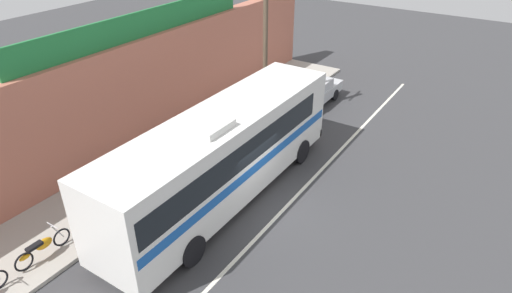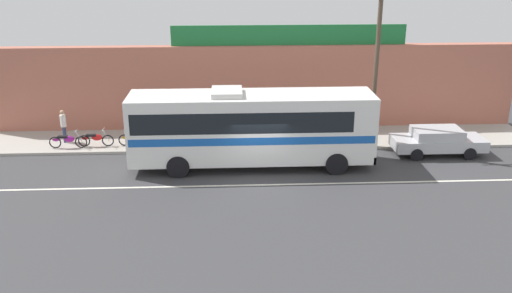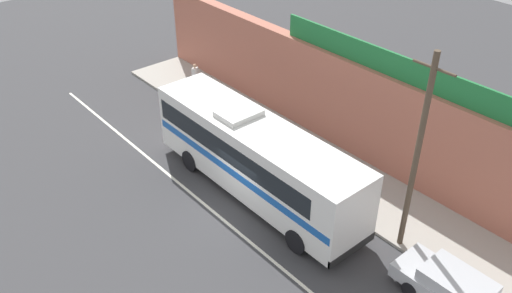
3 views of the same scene
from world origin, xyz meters
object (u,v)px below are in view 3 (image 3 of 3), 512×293
object	(u,v)px
parked_car	(457,291)
motorcycle_purple	(202,99)
motorcycle_black	(186,91)
pedestrian_by_curb	(195,75)
motorcycle_blue	(225,113)
intercity_bus	(255,154)
utility_pole	(417,154)

from	to	relation	value
parked_car	motorcycle_purple	xyz separation A→B (m)	(-17.43, 1.66, -0.17)
parked_car	motorcycle_black	xyz separation A→B (m)	(-18.82, 1.49, -0.17)
pedestrian_by_curb	motorcycle_blue	bearing A→B (deg)	-11.24
parked_car	pedestrian_by_curb	xyz separation A→B (m)	(-19.22, 2.47, 0.42)
intercity_bus	motorcycle_purple	world-z (taller)	intercity_bus
intercity_bus	motorcycle_black	size ratio (longest dim) A/B	5.87
utility_pole	motorcycle_blue	bearing A→B (deg)	177.02
motorcycle_blue	motorcycle_black	bearing A→B (deg)	-176.62
parked_car	motorcycle_black	size ratio (longest dim) A/B	2.37
intercity_bus	pedestrian_by_curb	bearing A→B (deg)	159.68
utility_pole	motorcycle_purple	bearing A→B (deg)	177.59
motorcycle_black	parked_car	bearing A→B (deg)	-4.52
intercity_bus	utility_pole	bearing A→B (deg)	18.93
motorcycle_blue	motorcycle_purple	bearing A→B (deg)	-179.08
motorcycle_black	motorcycle_blue	distance (m)	3.51
motorcycle_purple	motorcycle_black	size ratio (longest dim) A/B	0.95
parked_car	motorcycle_purple	world-z (taller)	parked_car
motorcycle_blue	pedestrian_by_curb	size ratio (longest dim) A/B	1.11
intercity_bus	motorcycle_purple	bearing A→B (deg)	160.62
parked_car	utility_pole	bearing A→B (deg)	161.32
parked_car	motorcycle_purple	size ratio (longest dim) A/B	2.49
intercity_bus	utility_pole	size ratio (longest dim) A/B	1.38
motorcycle_blue	pedestrian_by_curb	xyz separation A→B (m)	(-3.90, 0.77, 0.60)
parked_car	pedestrian_by_curb	world-z (taller)	pedestrian_by_curb
motorcycle_purple	motorcycle_blue	xyz separation A→B (m)	(2.12, 0.03, 0.00)
motorcycle_purple	parked_car	bearing A→B (deg)	-5.44
motorcycle_purple	motorcycle_blue	distance (m)	2.12
utility_pole	motorcycle_purple	distance (m)	14.81
utility_pole	motorcycle_black	distance (m)	16.15
motorcycle_purple	motorcycle_blue	bearing A→B (deg)	0.92
parked_car	motorcycle_purple	distance (m)	17.51
pedestrian_by_curb	motorcycle_black	bearing A→B (deg)	-67.99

